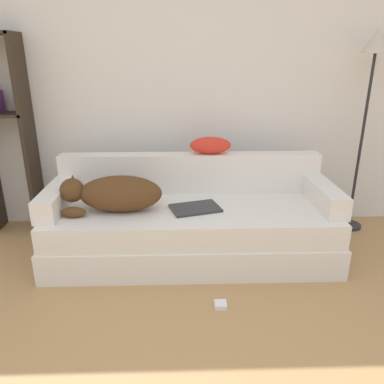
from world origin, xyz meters
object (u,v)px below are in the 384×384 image
(couch, at_px, (192,232))
(power_adapter, at_px, (221,305))
(dog, at_px, (114,194))
(laptop, at_px, (195,208))
(throw_pillow, at_px, (210,145))
(floor_lamp, at_px, (373,69))
(bookshelf, at_px, (2,126))

(couch, relative_size, power_adapter, 27.94)
(dog, distance_m, laptop, 0.60)
(dog, height_order, throw_pillow, throw_pillow)
(dog, xyz_separation_m, power_adapter, (0.72, -0.58, -0.54))
(floor_lamp, distance_m, power_adapter, 2.20)
(throw_pillow, distance_m, bookshelf, 1.74)
(couch, height_order, throw_pillow, throw_pillow)
(throw_pillow, bearing_deg, bookshelf, 173.18)
(couch, distance_m, bookshelf, 1.80)
(couch, bearing_deg, floor_lamp, 18.38)
(dog, relative_size, power_adapter, 9.46)
(power_adapter, bearing_deg, bookshelf, 145.07)
(dog, height_order, laptop, dog)
(floor_lamp, bearing_deg, dog, -164.60)
(couch, relative_size, bookshelf, 1.29)
(bookshelf, relative_size, floor_lamp, 0.98)
(dog, bearing_deg, laptop, 1.36)
(throw_pillow, xyz_separation_m, power_adapter, (0.00, -1.00, -0.79))
(floor_lamp, bearing_deg, laptop, -159.28)
(couch, xyz_separation_m, bookshelf, (-1.56, 0.55, 0.73))
(dog, height_order, bookshelf, bookshelf)
(laptop, distance_m, throw_pillow, 0.57)
(couch, relative_size, dog, 2.95)
(laptop, bearing_deg, bookshelf, 142.62)
(laptop, xyz_separation_m, bookshelf, (-1.58, 0.60, 0.51))
(bookshelf, relative_size, power_adapter, 21.58)
(bookshelf, bearing_deg, dog, -31.81)
(power_adapter, bearing_deg, laptop, 102.86)
(bookshelf, height_order, floor_lamp, floor_lamp)
(dog, relative_size, bookshelf, 0.44)
(bookshelf, bearing_deg, couch, -19.35)
(floor_lamp, bearing_deg, power_adapter, -138.76)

